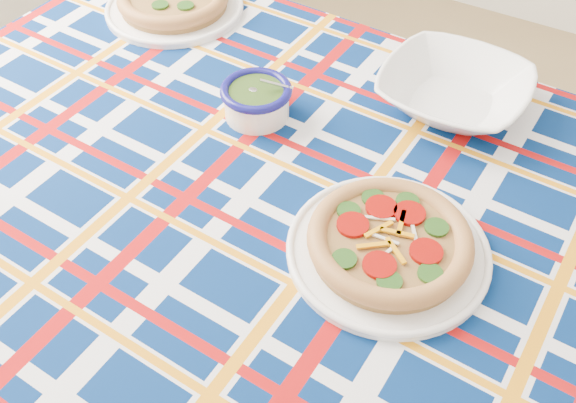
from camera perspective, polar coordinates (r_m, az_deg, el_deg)
The scene contains 5 objects.
dining_table at distance 1.17m, azimuth 1.28°, elevation -2.57°, with size 1.76×1.14×0.81m.
tablecloth at distance 1.15m, azimuth 1.31°, elevation -1.71°, with size 1.76×1.11×0.11m, color #041F54, non-canonical shape.
main_focaccia_plate at distance 1.01m, azimuth 9.02°, elevation -3.47°, with size 0.33×0.33×0.06m, color olive, non-canonical shape.
pesto_bowl at distance 1.25m, azimuth -2.83°, elevation 9.17°, with size 0.14×0.14×0.08m, color #1D340E, non-canonical shape.
serving_bowl at distance 1.32m, azimuth 14.51°, elevation 9.49°, with size 0.29×0.29×0.07m, color white.
Camera 1 is at (-0.03, -0.90, 1.62)m, focal length 40.00 mm.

